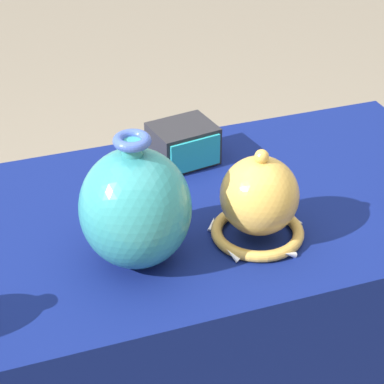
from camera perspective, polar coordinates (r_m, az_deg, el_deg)
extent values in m
cylinder|color=#38383D|center=(2.16, 11.86, -4.11)|extent=(0.04, 0.04, 0.76)
cube|color=#38383D|center=(1.52, -1.02, -2.17)|extent=(1.28, 0.61, 0.03)
cube|color=navy|center=(1.51, -1.02, -1.61)|extent=(1.30, 0.63, 0.01)
cube|color=navy|center=(1.38, 3.40, -13.82)|extent=(1.30, 0.01, 0.30)
ellipsoid|color=teal|center=(1.33, -4.34, -1.24)|extent=(0.20, 0.20, 0.22)
cylinder|color=teal|center=(1.26, -4.56, 3.32)|extent=(0.04, 0.04, 0.03)
torus|color=#3851A8|center=(1.26, -4.59, 3.92)|extent=(0.07, 0.07, 0.02)
torus|color=gold|center=(1.44, 5.00, -3.02)|extent=(0.18, 0.18, 0.02)
ellipsoid|color=gold|center=(1.40, 5.16, -0.27)|extent=(0.15, 0.15, 0.15)
sphere|color=gold|center=(1.35, 5.33, 2.70)|extent=(0.03, 0.03, 0.03)
cone|color=white|center=(1.48, 8.19, -2.33)|extent=(0.01, 0.03, 0.03)
cone|color=white|center=(1.52, 4.66, -1.05)|extent=(0.03, 0.02, 0.03)
cone|color=white|center=(1.46, 1.55, -2.45)|extent=(0.03, 0.03, 0.03)
cone|color=white|center=(1.38, 3.11, -4.82)|extent=(0.03, 0.03, 0.03)
cone|color=white|center=(1.39, 7.46, -4.72)|extent=(0.03, 0.02, 0.03)
cube|color=#232328|center=(1.67, -0.70, 3.73)|extent=(0.15, 0.13, 0.09)
cube|color=teal|center=(1.62, 0.27, 2.85)|extent=(0.12, 0.03, 0.07)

